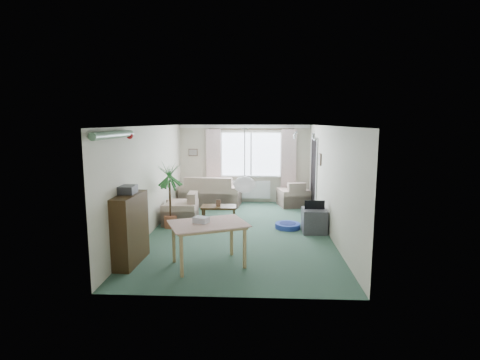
{
  "coord_description": "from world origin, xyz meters",
  "views": [
    {
      "loc": [
        0.41,
        -8.28,
        2.49
      ],
      "look_at": [
        0.0,
        0.3,
        1.15
      ],
      "focal_mm": 28.0,
      "sensor_mm": 36.0,
      "label": 1
    }
  ],
  "objects_px": {
    "coffee_table": "(219,214)",
    "dining_table": "(208,245)",
    "sofa": "(211,190)",
    "bookshelf": "(129,229)",
    "houseplant": "(170,195)",
    "armchair_left": "(180,208)",
    "pet_bed": "(288,226)",
    "tv_cube": "(314,221)",
    "armchair_corner": "(293,194)"
  },
  "relations": [
    {
      "from": "pet_bed",
      "to": "coffee_table",
      "type": "bearing_deg",
      "value": 161.7
    },
    {
      "from": "bookshelf",
      "to": "tv_cube",
      "type": "xyz_separation_m",
      "value": [
        3.54,
        2.05,
        -0.35
      ]
    },
    {
      "from": "coffee_table",
      "to": "bookshelf",
      "type": "bearing_deg",
      "value": -113.78
    },
    {
      "from": "armchair_left",
      "to": "coffee_table",
      "type": "bearing_deg",
      "value": 99.73
    },
    {
      "from": "coffee_table",
      "to": "pet_bed",
      "type": "bearing_deg",
      "value": -18.3
    },
    {
      "from": "sofa",
      "to": "armchair_left",
      "type": "xyz_separation_m",
      "value": [
        -0.5,
        -2.07,
        -0.06
      ]
    },
    {
      "from": "armchair_left",
      "to": "sofa",
      "type": "bearing_deg",
      "value": 163.91
    },
    {
      "from": "coffee_table",
      "to": "dining_table",
      "type": "height_order",
      "value": "dining_table"
    },
    {
      "from": "armchair_left",
      "to": "houseplant",
      "type": "xyz_separation_m",
      "value": [
        -0.15,
        -0.42,
        0.4
      ]
    },
    {
      "from": "houseplant",
      "to": "dining_table",
      "type": "relative_size",
      "value": 1.31
    },
    {
      "from": "armchair_corner",
      "to": "coffee_table",
      "type": "height_order",
      "value": "armchair_corner"
    },
    {
      "from": "coffee_table",
      "to": "bookshelf",
      "type": "relative_size",
      "value": 0.7
    },
    {
      "from": "bookshelf",
      "to": "pet_bed",
      "type": "distance_m",
      "value": 3.82
    },
    {
      "from": "armchair_corner",
      "to": "dining_table",
      "type": "relative_size",
      "value": 0.7
    },
    {
      "from": "coffee_table",
      "to": "dining_table",
      "type": "xyz_separation_m",
      "value": [
        0.13,
        -2.94,
        0.18
      ]
    },
    {
      "from": "coffee_table",
      "to": "houseplant",
      "type": "bearing_deg",
      "value": -150.15
    },
    {
      "from": "houseplant",
      "to": "pet_bed",
      "type": "relative_size",
      "value": 2.63
    },
    {
      "from": "dining_table",
      "to": "pet_bed",
      "type": "height_order",
      "value": "dining_table"
    },
    {
      "from": "houseplant",
      "to": "dining_table",
      "type": "height_order",
      "value": "houseplant"
    },
    {
      "from": "armchair_corner",
      "to": "tv_cube",
      "type": "xyz_separation_m",
      "value": [
        0.22,
        -2.68,
        -0.1
      ]
    },
    {
      "from": "coffee_table",
      "to": "dining_table",
      "type": "bearing_deg",
      "value": -87.52
    },
    {
      "from": "sofa",
      "to": "bookshelf",
      "type": "relative_size",
      "value": 1.43
    },
    {
      "from": "armchair_left",
      "to": "coffee_table",
      "type": "relative_size",
      "value": 0.98
    },
    {
      "from": "sofa",
      "to": "armchair_left",
      "type": "bearing_deg",
      "value": 81.2
    },
    {
      "from": "coffee_table",
      "to": "pet_bed",
      "type": "distance_m",
      "value": 1.79
    },
    {
      "from": "pet_bed",
      "to": "dining_table",
      "type": "bearing_deg",
      "value": -123.32
    },
    {
      "from": "armchair_corner",
      "to": "dining_table",
      "type": "xyz_separation_m",
      "value": [
        -1.91,
        -4.78,
        -0.0
      ]
    },
    {
      "from": "sofa",
      "to": "houseplant",
      "type": "distance_m",
      "value": 2.59
    },
    {
      "from": "bookshelf",
      "to": "coffee_table",
      "type": "bearing_deg",
      "value": 69.35
    },
    {
      "from": "coffee_table",
      "to": "bookshelf",
      "type": "height_order",
      "value": "bookshelf"
    },
    {
      "from": "bookshelf",
      "to": "dining_table",
      "type": "bearing_deg",
      "value": 1.24
    },
    {
      "from": "sofa",
      "to": "houseplant",
      "type": "xyz_separation_m",
      "value": [
        -0.65,
        -2.48,
        0.34
      ]
    },
    {
      "from": "dining_table",
      "to": "tv_cube",
      "type": "relative_size",
      "value": 2.02
    },
    {
      "from": "coffee_table",
      "to": "pet_bed",
      "type": "relative_size",
      "value": 1.47
    },
    {
      "from": "armchair_corner",
      "to": "tv_cube",
      "type": "relative_size",
      "value": 1.41
    },
    {
      "from": "sofa",
      "to": "tv_cube",
      "type": "bearing_deg",
      "value": 139.73
    },
    {
      "from": "sofa",
      "to": "armchair_corner",
      "type": "bearing_deg",
      "value": -175.84
    },
    {
      "from": "coffee_table",
      "to": "houseplant",
      "type": "relative_size",
      "value": 0.56
    },
    {
      "from": "sofa",
      "to": "armchair_left",
      "type": "distance_m",
      "value": 2.13
    },
    {
      "from": "bookshelf",
      "to": "houseplant",
      "type": "distance_m",
      "value": 2.28
    },
    {
      "from": "houseplant",
      "to": "coffee_table",
      "type": "bearing_deg",
      "value": 29.85
    },
    {
      "from": "armchair_corner",
      "to": "coffee_table",
      "type": "xyz_separation_m",
      "value": [
        -2.04,
        -1.84,
        -0.18
      ]
    },
    {
      "from": "sofa",
      "to": "armchair_corner",
      "type": "distance_m",
      "value": 2.48
    },
    {
      "from": "sofa",
      "to": "coffee_table",
      "type": "bearing_deg",
      "value": 107.96
    },
    {
      "from": "dining_table",
      "to": "pet_bed",
      "type": "distance_m",
      "value": 2.87
    },
    {
      "from": "armchair_left",
      "to": "bookshelf",
      "type": "distance_m",
      "value": 2.72
    },
    {
      "from": "armchair_corner",
      "to": "houseplant",
      "type": "height_order",
      "value": "houseplant"
    },
    {
      "from": "armchair_left",
      "to": "tv_cube",
      "type": "height_order",
      "value": "armchair_left"
    },
    {
      "from": "sofa",
      "to": "pet_bed",
      "type": "xyz_separation_m",
      "value": [
        2.13,
        -2.42,
        -0.38
      ]
    },
    {
      "from": "bookshelf",
      "to": "armchair_corner",
      "type": "bearing_deg",
      "value": 58.11
    }
  ]
}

